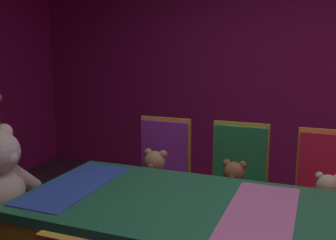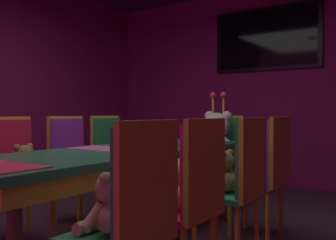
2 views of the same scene
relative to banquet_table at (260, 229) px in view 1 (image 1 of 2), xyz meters
name	(u,v)px [view 1 (image 1 of 2)]	position (x,y,z in m)	size (l,w,h in m)	color
wall_right	(299,59)	(2.60, 0.00, 0.75)	(0.12, 6.40, 2.80)	#8C1959
banquet_table	(260,229)	(0.00, 0.00, 0.00)	(0.90, 2.47, 0.75)	#26724C
chair_right_1	(327,189)	(0.86, -0.32, -0.06)	(0.42, 0.41, 0.98)	red
teddy_right_1	(327,199)	(0.72, -0.32, -0.07)	(0.24, 0.31, 0.29)	beige
chair_right_2	(238,177)	(0.89, 0.28, -0.06)	(0.42, 0.41, 0.98)	#268C4C
teddy_right_2	(233,185)	(0.75, 0.28, -0.07)	(0.24, 0.32, 0.30)	olive
chair_right_3	(162,168)	(0.88, 0.87, -0.06)	(0.42, 0.41, 0.98)	purple
teddy_right_3	(155,174)	(0.73, 0.87, -0.06)	(0.26, 0.34, 0.32)	tan
king_teddy_bear	(0,178)	(0.00, 1.62, 0.05)	(0.61, 0.47, 0.78)	silver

